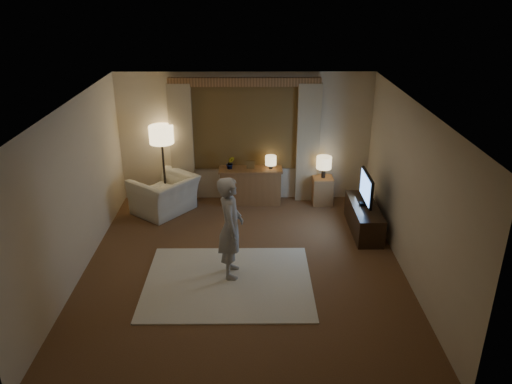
{
  "coord_description": "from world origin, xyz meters",
  "views": [
    {
      "loc": [
        0.14,
        -6.78,
        4.23
      ],
      "look_at": [
        0.2,
        0.6,
        1.05
      ],
      "focal_mm": 35.0,
      "sensor_mm": 36.0,
      "label": 1
    }
  ],
  "objects_px": {
    "tv_stand": "(364,218)",
    "person": "(231,227)",
    "sideboard": "(251,187)",
    "armchair": "(165,195)",
    "side_table": "(322,191)"
  },
  "relations": [
    {
      "from": "armchair",
      "to": "person",
      "type": "xyz_separation_m",
      "value": [
        1.38,
        -2.27,
        0.46
      ]
    },
    {
      "from": "tv_stand",
      "to": "person",
      "type": "xyz_separation_m",
      "value": [
        -2.33,
        -1.45,
        0.57
      ]
    },
    {
      "from": "armchair",
      "to": "person",
      "type": "bearing_deg",
      "value": 69.23
    },
    {
      "from": "sideboard",
      "to": "armchair",
      "type": "xyz_separation_m",
      "value": [
        -1.67,
        -0.42,
        0.01
      ]
    },
    {
      "from": "sideboard",
      "to": "tv_stand",
      "type": "bearing_deg",
      "value": -31.36
    },
    {
      "from": "sideboard",
      "to": "side_table",
      "type": "height_order",
      "value": "sideboard"
    },
    {
      "from": "person",
      "to": "tv_stand",
      "type": "bearing_deg",
      "value": -59.26
    },
    {
      "from": "armchair",
      "to": "sideboard",
      "type": "bearing_deg",
      "value": 142.16
    },
    {
      "from": "armchair",
      "to": "side_table",
      "type": "distance_m",
      "value": 3.14
    },
    {
      "from": "armchair",
      "to": "tv_stand",
      "type": "relative_size",
      "value": 0.79
    },
    {
      "from": "armchair",
      "to": "side_table",
      "type": "height_order",
      "value": "armchair"
    },
    {
      "from": "armchair",
      "to": "tv_stand",
      "type": "bearing_deg",
      "value": 115.51
    },
    {
      "from": "tv_stand",
      "to": "person",
      "type": "bearing_deg",
      "value": -148.13
    },
    {
      "from": "side_table",
      "to": "person",
      "type": "height_order",
      "value": "person"
    },
    {
      "from": "sideboard",
      "to": "side_table",
      "type": "distance_m",
      "value": 1.45
    }
  ]
}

